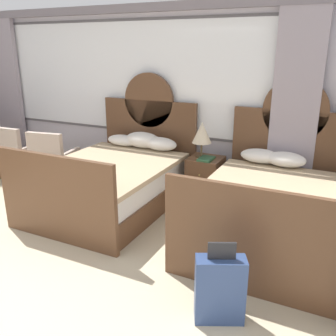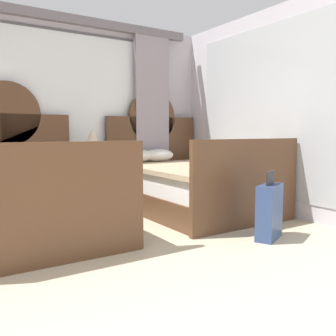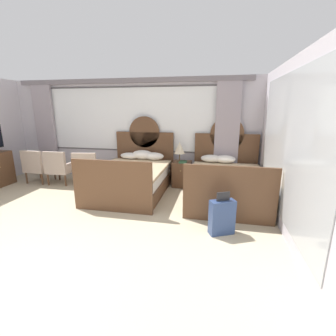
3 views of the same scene
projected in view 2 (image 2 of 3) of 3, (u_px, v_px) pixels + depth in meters
name	position (u px, v px, depth m)	size (l,w,h in m)	color
wall_right_mirror	(316.00, 109.00, 4.29)	(0.08, 4.96, 2.70)	silver
bed_near_window	(27.00, 199.00, 3.91)	(1.57, 2.20, 1.73)	brown
bed_near_mirror	(189.00, 184.00, 5.04)	(1.57, 2.20, 1.73)	brown
nightstand_between_beds	(98.00, 188.00, 5.05)	(0.45, 0.47, 0.63)	brown
table_lamp_on_nightstand	(92.00, 140.00, 4.94)	(0.27, 0.27, 0.50)	brown
book_on_nightstand	(102.00, 164.00, 4.96)	(0.18, 0.26, 0.03)	#285133
suitcase_on_floor	(269.00, 211.00, 3.70)	(0.42, 0.32, 0.70)	navy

